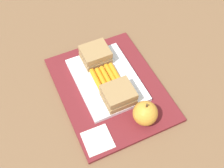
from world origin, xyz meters
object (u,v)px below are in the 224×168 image
(sandwich_half_right, at_px, (118,95))
(paper_napkin, at_px, (98,140))
(carrot_sticks_bundle, at_px, (106,77))
(apple, at_px, (145,113))
(food_tray, at_px, (107,80))
(sandwich_half_left, at_px, (95,55))

(sandwich_half_right, height_order, paper_napkin, sandwich_half_right)
(carrot_sticks_bundle, bearing_deg, apple, 13.60)
(food_tray, xyz_separation_m, sandwich_half_right, (0.08, 0.00, 0.03))
(paper_napkin, bearing_deg, sandwich_half_left, 157.87)
(sandwich_half_right, relative_size, carrot_sticks_bundle, 1.01)
(sandwich_half_left, bearing_deg, paper_napkin, -22.13)
(sandwich_half_left, height_order, carrot_sticks_bundle, sandwich_half_left)
(carrot_sticks_bundle, bearing_deg, sandwich_half_right, -0.01)
(food_tray, distance_m, sandwich_half_right, 0.08)
(food_tray, relative_size, sandwich_half_left, 2.88)
(food_tray, bearing_deg, apple, 13.61)
(sandwich_half_left, relative_size, sandwich_half_right, 1.00)
(sandwich_half_left, height_order, apple, apple)
(sandwich_half_left, xyz_separation_m, paper_napkin, (0.24, -0.10, -0.03))
(carrot_sticks_bundle, bearing_deg, paper_napkin, -31.17)
(sandwich_half_right, distance_m, paper_napkin, 0.13)
(food_tray, distance_m, apple, 0.16)
(sandwich_half_left, xyz_separation_m, carrot_sticks_bundle, (0.08, 0.00, -0.02))
(food_tray, height_order, carrot_sticks_bundle, carrot_sticks_bundle)
(food_tray, relative_size, carrot_sticks_bundle, 2.91)
(food_tray, height_order, paper_napkin, food_tray)
(apple, relative_size, paper_napkin, 1.09)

